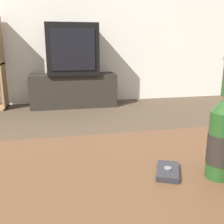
{
  "coord_description": "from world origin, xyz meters",
  "views": [
    {
      "loc": [
        -0.07,
        -0.57,
        0.77
      ],
      "look_at": [
        0.11,
        0.25,
        0.55
      ],
      "focal_mm": 42.0,
      "sensor_mm": 36.0,
      "label": 1
    }
  ],
  "objects_px": {
    "television": "(72,49)",
    "cell_phone": "(168,171)",
    "tv_stand": "(73,90)",
    "beer_bottle": "(222,138)"
  },
  "relations": [
    {
      "from": "tv_stand",
      "to": "television",
      "type": "distance_m",
      "value": 0.51
    },
    {
      "from": "tv_stand",
      "to": "beer_bottle",
      "type": "xyz_separation_m",
      "value": [
        0.18,
        -2.81,
        0.35
      ]
    },
    {
      "from": "beer_bottle",
      "to": "cell_phone",
      "type": "xyz_separation_m",
      "value": [
        -0.12,
        0.04,
        -0.09
      ]
    },
    {
      "from": "television",
      "to": "cell_phone",
      "type": "distance_m",
      "value": 2.78
    },
    {
      "from": "tv_stand",
      "to": "beer_bottle",
      "type": "distance_m",
      "value": 2.84
    },
    {
      "from": "beer_bottle",
      "to": "television",
      "type": "bearing_deg",
      "value": 93.62
    },
    {
      "from": "beer_bottle",
      "to": "cell_phone",
      "type": "height_order",
      "value": "beer_bottle"
    },
    {
      "from": "tv_stand",
      "to": "television",
      "type": "bearing_deg",
      "value": -90.0
    },
    {
      "from": "beer_bottle",
      "to": "cell_phone",
      "type": "distance_m",
      "value": 0.15
    },
    {
      "from": "television",
      "to": "tv_stand",
      "type": "bearing_deg",
      "value": 90.0
    }
  ]
}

